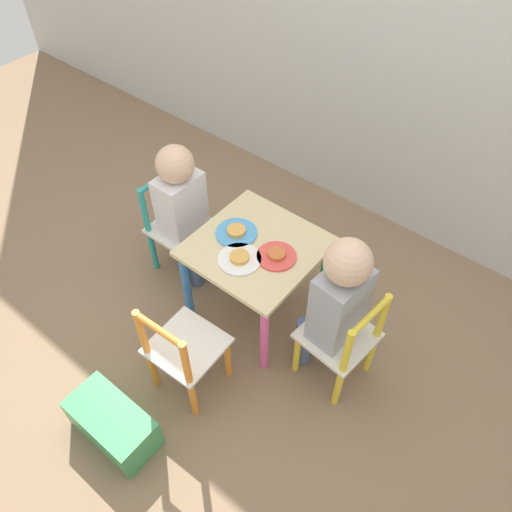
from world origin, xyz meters
The scene contains 11 objects.
ground_plane centered at (0.00, 0.00, 0.00)m, with size 6.00×6.00×0.00m, color #7F664C.
kids_table centered at (0.00, 0.00, 0.35)m, with size 0.49×0.49×0.43m.
chair_yellow centered at (0.47, -0.05, 0.24)m, with size 0.29×0.29×0.50m.
chair_teal centered at (-0.47, 0.00, 0.24)m, with size 0.26×0.26×0.50m.
chair_orange centered at (0.02, -0.47, 0.24)m, with size 0.27×0.27×0.50m.
child_right centered at (0.41, -0.04, 0.45)m, with size 0.22×0.21×0.75m.
child_left centered at (-0.41, 0.00, 0.43)m, with size 0.22×0.20×0.71m.
plate_right centered at (0.10, 0.00, 0.44)m, with size 0.16×0.16×0.03m.
plate_left centered at (-0.10, 0.00, 0.44)m, with size 0.17×0.17×0.03m.
plate_front centered at (0.00, -0.10, 0.44)m, with size 0.17×0.17×0.03m.
storage_bin centered at (-0.05, -0.80, 0.08)m, with size 0.34×0.18×0.17m.
Camera 1 is at (0.86, -1.07, 1.89)m, focal length 35.00 mm.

